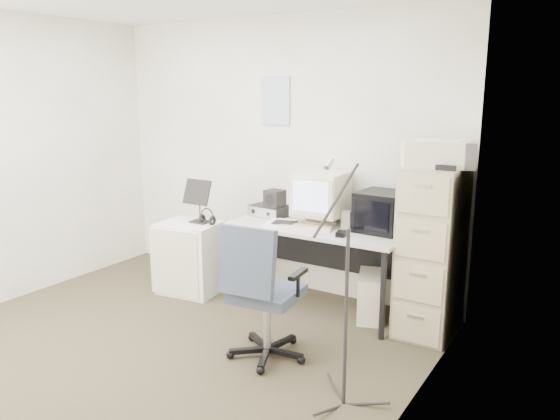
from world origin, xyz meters
The scene contains 21 objects.
floor centered at (0.00, 0.00, -0.01)m, with size 3.60×3.60×0.01m, color #35301F.
wall_back centered at (0.00, 1.80, 1.25)m, with size 3.60×0.02×2.50m, color white.
wall_right centered at (1.80, 0.00, 1.25)m, with size 0.02×3.60×2.50m, color white.
wall_calendar centered at (-0.02, 1.79, 1.75)m, with size 0.30×0.02×0.44m, color white.
filing_cabinet centered at (1.58, 1.48, 0.65)m, with size 0.40×0.60×1.30m, color #B0A18F.
printer centered at (1.58, 1.45, 1.39)m, with size 0.49×0.34×0.19m, color beige.
desk centered at (0.63, 1.45, 0.36)m, with size 1.50×0.70×0.73m, color #AFAFAF.
crt_monitor centered at (0.60, 1.52, 0.95)m, with size 0.40×0.42×0.44m, color beige.
crt_tv centered at (1.14, 1.56, 0.89)m, with size 0.35×0.38×0.32m, color black.
desk_speaker centered at (0.85, 1.51, 0.80)m, with size 0.07×0.07×0.14m, color beige.
keyboard centered at (0.58, 1.29, 0.74)m, with size 0.44×0.16×0.02m, color beige.
mouse centered at (0.93, 1.25, 0.75)m, with size 0.07×0.12×0.04m, color black.
radio_receiver centered at (0.08, 1.54, 0.78)m, with size 0.34×0.24×0.10m, color black.
radio_speaker centered at (0.15, 1.50, 0.90)m, with size 0.15×0.14×0.15m, color black.
papers centered at (0.34, 1.29, 0.74)m, with size 0.22×0.31×0.02m, color white.
pc_tower centered at (1.10, 1.47, 0.19)m, with size 0.18×0.41×0.38m, color beige.
office_chair centered at (0.74, 0.47, 0.49)m, with size 0.57×0.57×0.98m, color #434957.
side_cart centered at (-0.56, 1.15, 0.33)m, with size 0.53×0.43×0.66m, color white.
music_stand centered at (-0.48, 1.22, 0.86)m, with size 0.28×0.15×0.41m, color black.
headphones centered at (-0.39, 1.21, 0.71)m, with size 0.16×0.16×0.03m, color black.
mic_stand centered at (1.46, 0.21, 0.71)m, with size 0.02×0.02×1.43m, color black.
Camera 1 is at (2.70, -2.50, 1.87)m, focal length 35.00 mm.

